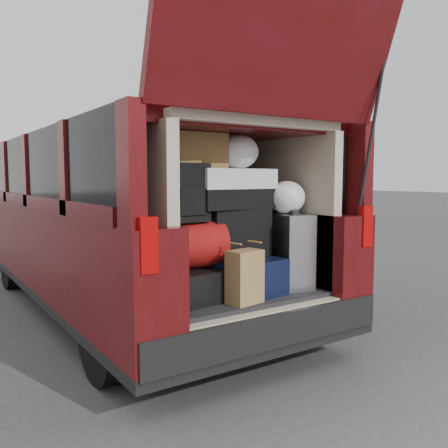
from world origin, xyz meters
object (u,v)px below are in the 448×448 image
at_px(red_duffel, 187,245).
at_px(backpack, 187,193).
at_px(black_soft_case, 234,232).
at_px(navy_hardshell, 236,275).
at_px(twotone_duffel, 230,189).
at_px(silver_roller, 289,251).
at_px(black_hardshell, 184,284).
at_px(kraft_bag, 245,277).

distance_m(red_duffel, backpack, 0.35).
bearing_deg(black_soft_case, red_duffel, -174.35).
distance_m(navy_hardshell, twotone_duffel, 0.62).
xyz_separation_m(silver_roller, black_soft_case, (-0.40, 0.15, 0.15)).
distance_m(black_soft_case, twotone_duffel, 0.31).
xyz_separation_m(black_hardshell, twotone_duffel, (0.40, 0.03, 0.64)).
bearing_deg(black_hardshell, backpack, -89.10).
bearing_deg(red_duffel, backpack, -109.52).
bearing_deg(twotone_duffel, red_duffel, -176.15).
xyz_separation_m(kraft_bag, red_duffel, (-0.26, 0.30, 0.20)).
bearing_deg(silver_roller, backpack, -176.30).
xyz_separation_m(navy_hardshell, red_duffel, (-0.38, 0.03, 0.24)).
bearing_deg(kraft_bag, navy_hardshell, 56.34).
bearing_deg(red_duffel, twotone_duffel, 14.76).
relative_size(kraft_bag, twotone_duffel, 0.56).
bearing_deg(black_hardshell, black_soft_case, -2.91).
bearing_deg(black_soft_case, backpack, -171.45).
relative_size(navy_hardshell, kraft_bag, 1.68).
distance_m(silver_roller, red_duffel, 0.83).
height_order(red_duffel, black_soft_case, black_soft_case).
relative_size(backpack, twotone_duffel, 0.61).
bearing_deg(backpack, kraft_bag, -48.24).
relative_size(black_hardshell, red_duffel, 1.08).
bearing_deg(kraft_bag, black_soft_case, 56.29).
bearing_deg(twotone_duffel, black_hardshell, -178.86).
bearing_deg(silver_roller, navy_hardshell, 179.58).
distance_m(red_duffel, black_soft_case, 0.42).
height_order(navy_hardshell, kraft_bag, kraft_bag).
distance_m(red_duffel, twotone_duffel, 0.54).
distance_m(silver_roller, backpack, 0.94).
bearing_deg(backpack, red_duffel, 61.08).
bearing_deg(silver_roller, black_hardshell, -178.97).
relative_size(black_hardshell, backpack, 1.37).
bearing_deg(twotone_duffel, kraft_bag, -113.49).
distance_m(black_soft_case, backpack, 0.52).
relative_size(navy_hardshell, twotone_duffel, 0.93).
distance_m(black_hardshell, backpack, 0.62).
height_order(black_hardshell, silver_roller, silver_roller).
xyz_separation_m(black_hardshell, silver_roller, (0.83, -0.13, 0.17)).
distance_m(black_hardshell, twotone_duffel, 0.75).
bearing_deg(navy_hardshell, black_hardshell, 165.87).
distance_m(black_hardshell, navy_hardshell, 0.40).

